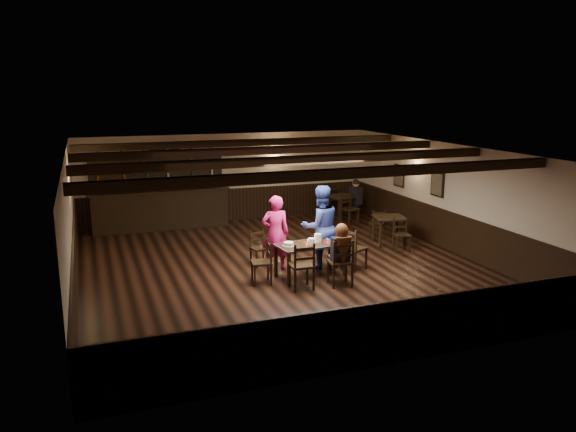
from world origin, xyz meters
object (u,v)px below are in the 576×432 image
object	(u,v)px
chair_near_left	(303,263)
bar_counter	(160,204)
chair_near_right	(342,259)
dining_table	(311,247)
cake	(289,244)
woman_pink	(275,233)
man_blue	(320,227)

from	to	relation	value
chair_near_left	bar_counter	xyz separation A→B (m)	(-2.03, 6.31, 0.14)
chair_near_right	dining_table	bearing A→B (deg)	114.68
cake	chair_near_right	bearing A→B (deg)	-41.92
woman_pink	chair_near_left	bearing A→B (deg)	102.11
chair_near_left	chair_near_right	world-z (taller)	chair_near_right
woman_pink	bar_counter	world-z (taller)	bar_counter
man_blue	cake	bearing A→B (deg)	31.66
chair_near_left	man_blue	xyz separation A→B (m)	(0.94, 1.30, 0.37)
chair_near_right	cake	xyz separation A→B (m)	(-0.88, 0.79, 0.20)
woman_pink	cake	distance (m)	0.73
chair_near_right	cake	distance (m)	1.20
chair_near_right	cake	world-z (taller)	chair_near_right
bar_counter	chair_near_left	bearing A→B (deg)	-72.15
bar_counter	cake	bearing A→B (deg)	-70.45
cake	dining_table	bearing A→B (deg)	1.16
chair_near_left	man_blue	bearing A→B (deg)	54.13
dining_table	woman_pink	xyz separation A→B (m)	(-0.56, 0.72, 0.20)
chair_near_left	cake	bearing A→B (deg)	93.67
cake	man_blue	bearing A→B (deg)	30.70
chair_near_right	cake	bearing A→B (deg)	138.08
chair_near_left	woman_pink	bearing A→B (deg)	93.82
cake	bar_counter	distance (m)	5.93
bar_counter	man_blue	bearing A→B (deg)	-59.32
chair_near_right	bar_counter	distance (m)	7.00
chair_near_right	man_blue	world-z (taller)	man_blue
chair_near_left	chair_near_right	size ratio (longest dim) A/B	0.99
dining_table	chair_near_left	xyz separation A→B (m)	(-0.47, -0.72, -0.08)
man_blue	cake	world-z (taller)	man_blue
woman_pink	man_blue	distance (m)	1.05
woman_pink	cake	xyz separation A→B (m)	(0.05, -0.73, -0.07)
chair_near_right	chair_near_left	bearing A→B (deg)	174.81
chair_near_left	cake	distance (m)	0.74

